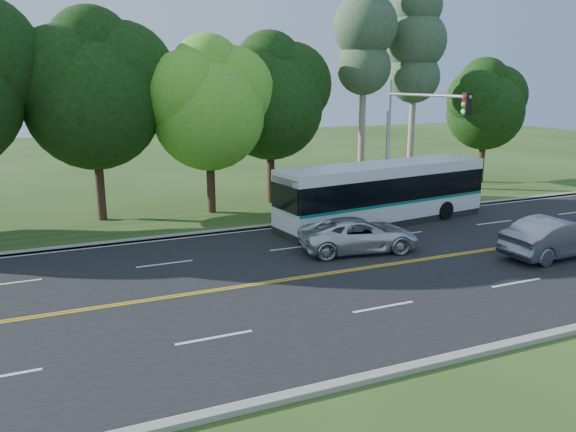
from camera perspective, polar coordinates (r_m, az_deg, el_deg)
name	(u,v)px	position (r m, az deg, el deg)	size (l,w,h in m)	color
ground	(344,272)	(21.20, 5.69, -5.63)	(120.00, 120.00, 0.00)	#274517
road	(344,271)	(21.20, 5.69, -5.61)	(60.00, 14.00, 0.02)	black
curb_north	(273,225)	(27.37, -1.52, -0.96)	(60.00, 0.30, 0.15)	#9A978B
curb_south	(476,353)	(15.80, 18.60, -13.01)	(60.00, 0.30, 0.15)	#9A978B
grass_verge	(260,218)	(29.06, -2.87, -0.16)	(60.00, 4.00, 0.10)	#274517
lane_markings	(342,271)	(21.15, 5.47, -5.61)	(57.60, 13.82, 0.00)	gold
tree_row	(141,85)	(29.96, -14.72, 12.74)	(44.70, 9.10, 13.84)	black
bougainvillea_hedge	(387,197)	(31.36, 10.07, 1.92)	(9.50, 2.25, 1.50)	#A40D3B
traffic_signal	(410,129)	(28.16, 12.29, 8.64)	(0.42, 6.10, 7.00)	#96989E
transit_bus	(383,194)	(28.20, 9.62, 2.24)	(11.60, 3.97, 2.98)	silver
sedan	(557,237)	(25.04, 25.62, -1.96)	(1.70, 4.86, 1.60)	slate
suv	(359,235)	(23.57, 7.20, -1.88)	(2.29, 4.96, 1.38)	silver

